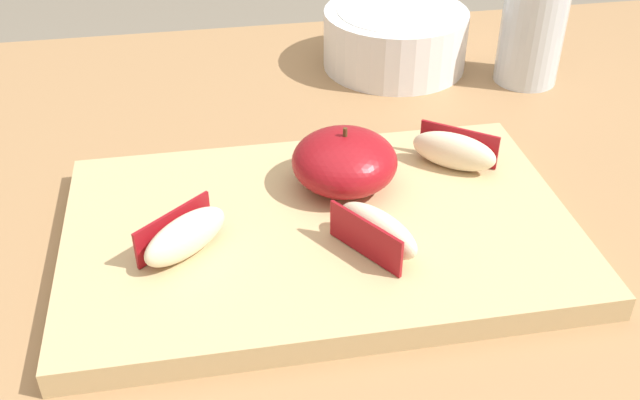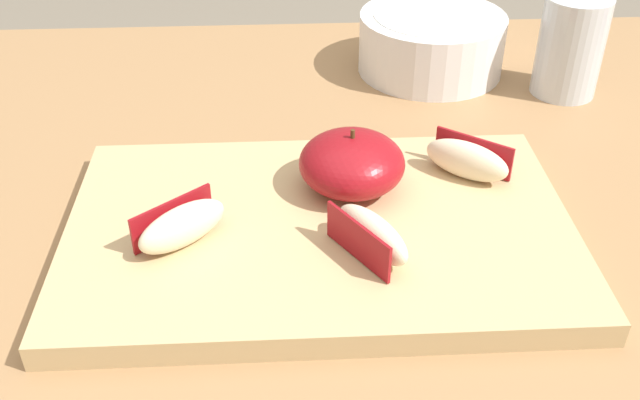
{
  "view_description": "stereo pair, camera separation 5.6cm",
  "coord_description": "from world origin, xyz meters",
  "px_view_note": "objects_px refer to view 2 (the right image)",
  "views": [
    {
      "loc": [
        -0.13,
        -0.47,
        1.11
      ],
      "look_at": [
        -0.05,
        -0.02,
        0.79
      ],
      "focal_mm": 41.29,
      "sensor_mm": 36.0,
      "label": 1
    },
    {
      "loc": [
        -0.08,
        -0.47,
        1.11
      ],
      "look_at": [
        -0.05,
        -0.02,
        0.79
      ],
      "focal_mm": 41.29,
      "sensor_mm": 36.0,
      "label": 2
    }
  ],
  "objects_px": {
    "apple_half_skin_up": "(352,163)",
    "drinking_glass_water": "(571,46)",
    "ceramic_fruit_bowl": "(431,41)",
    "apple_wedge_middle": "(182,225)",
    "cutting_board": "(320,232)",
    "apple_wedge_right": "(371,235)",
    "apple_wedge_front": "(467,160)"
  },
  "relations": [
    {
      "from": "apple_half_skin_up",
      "to": "drinking_glass_water",
      "type": "relative_size",
      "value": 0.82
    },
    {
      "from": "apple_half_skin_up",
      "to": "ceramic_fruit_bowl",
      "type": "relative_size",
      "value": 0.53
    },
    {
      "from": "apple_half_skin_up",
      "to": "apple_wedge_middle",
      "type": "xyz_separation_m",
      "value": [
        -0.13,
        -0.07,
        -0.01
      ]
    },
    {
      "from": "apple_wedge_middle",
      "to": "ceramic_fruit_bowl",
      "type": "relative_size",
      "value": 0.44
    },
    {
      "from": "cutting_board",
      "to": "ceramic_fruit_bowl",
      "type": "xyz_separation_m",
      "value": [
        0.14,
        0.31,
        0.02
      ]
    },
    {
      "from": "apple_half_skin_up",
      "to": "apple_wedge_right",
      "type": "distance_m",
      "value": 0.09
    },
    {
      "from": "ceramic_fruit_bowl",
      "to": "drinking_glass_water",
      "type": "relative_size",
      "value": 1.54
    },
    {
      "from": "cutting_board",
      "to": "apple_wedge_front",
      "type": "distance_m",
      "value": 0.14
    },
    {
      "from": "cutting_board",
      "to": "drinking_glass_water",
      "type": "xyz_separation_m",
      "value": [
        0.28,
        0.25,
        0.04
      ]
    },
    {
      "from": "apple_wedge_front",
      "to": "cutting_board",
      "type": "bearing_deg",
      "value": -155.45
    },
    {
      "from": "apple_wedge_front",
      "to": "ceramic_fruit_bowl",
      "type": "xyz_separation_m",
      "value": [
        0.02,
        0.25,
        -0.0
      ]
    },
    {
      "from": "apple_half_skin_up",
      "to": "apple_wedge_middle",
      "type": "relative_size",
      "value": 1.2
    },
    {
      "from": "ceramic_fruit_bowl",
      "to": "apple_wedge_front",
      "type": "bearing_deg",
      "value": -93.45
    },
    {
      "from": "apple_wedge_middle",
      "to": "ceramic_fruit_bowl",
      "type": "bearing_deg",
      "value": 53.66
    },
    {
      "from": "apple_half_skin_up",
      "to": "ceramic_fruit_bowl",
      "type": "bearing_deg",
      "value": 66.87
    },
    {
      "from": "apple_wedge_right",
      "to": "apple_wedge_middle",
      "type": "distance_m",
      "value": 0.14
    },
    {
      "from": "cutting_board",
      "to": "ceramic_fruit_bowl",
      "type": "distance_m",
      "value": 0.34
    },
    {
      "from": "cutting_board",
      "to": "ceramic_fruit_bowl",
      "type": "bearing_deg",
      "value": 65.5
    },
    {
      "from": "cutting_board",
      "to": "apple_half_skin_up",
      "type": "distance_m",
      "value": 0.06
    },
    {
      "from": "apple_wedge_right",
      "to": "ceramic_fruit_bowl",
      "type": "bearing_deg",
      "value": 73.04
    },
    {
      "from": "cutting_board",
      "to": "apple_wedge_middle",
      "type": "xyz_separation_m",
      "value": [
        -0.1,
        -0.02,
        0.03
      ]
    },
    {
      "from": "apple_wedge_right",
      "to": "drinking_glass_water",
      "type": "relative_size",
      "value": 0.71
    },
    {
      "from": "cutting_board",
      "to": "apple_half_skin_up",
      "type": "xyz_separation_m",
      "value": [
        0.03,
        0.05,
        0.03
      ]
    },
    {
      "from": "apple_wedge_middle",
      "to": "drinking_glass_water",
      "type": "xyz_separation_m",
      "value": [
        0.38,
        0.27,
        0.02
      ]
    },
    {
      "from": "apple_wedge_right",
      "to": "apple_wedge_front",
      "type": "xyz_separation_m",
      "value": [
        0.09,
        0.1,
        0.0
      ]
    },
    {
      "from": "cutting_board",
      "to": "apple_wedge_right",
      "type": "height_order",
      "value": "apple_wedge_right"
    },
    {
      "from": "cutting_board",
      "to": "apple_wedge_front",
      "type": "bearing_deg",
      "value": 24.55
    },
    {
      "from": "apple_half_skin_up",
      "to": "apple_wedge_front",
      "type": "distance_m",
      "value": 0.1
    },
    {
      "from": "drinking_glass_water",
      "to": "ceramic_fruit_bowl",
      "type": "bearing_deg",
      "value": 154.95
    },
    {
      "from": "cutting_board",
      "to": "apple_wedge_middle",
      "type": "height_order",
      "value": "apple_wedge_middle"
    },
    {
      "from": "cutting_board",
      "to": "apple_wedge_right",
      "type": "relative_size",
      "value": 5.27
    },
    {
      "from": "apple_wedge_front",
      "to": "drinking_glass_water",
      "type": "bearing_deg",
      "value": 51.94
    }
  ]
}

